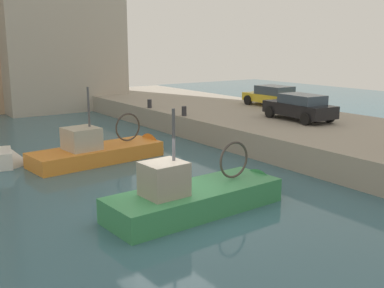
# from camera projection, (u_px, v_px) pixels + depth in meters

# --- Properties ---
(water_surface) EXTENTS (80.00, 80.00, 0.00)m
(water_surface) POSITION_uv_depth(u_px,v_px,m) (166.00, 214.00, 14.63)
(water_surface) COLOR #386070
(water_surface) RESTS_ON ground
(quay_wall) EXTENTS (9.00, 56.00, 1.20)m
(quay_wall) POSITION_uv_depth(u_px,v_px,m) (383.00, 149.00, 20.89)
(quay_wall) COLOR #9E9384
(quay_wall) RESTS_ON ground
(fishing_boat_green) EXTENTS (6.79, 2.35, 4.30)m
(fishing_boat_green) POSITION_uv_depth(u_px,v_px,m) (203.00, 206.00, 15.02)
(fishing_boat_green) COLOR #388951
(fishing_boat_green) RESTS_ON ground
(fishing_boat_orange) EXTENTS (6.98, 2.67, 4.33)m
(fishing_boat_orange) POSITION_uv_depth(u_px,v_px,m) (105.00, 157.00, 21.33)
(fishing_boat_orange) COLOR orange
(fishing_boat_orange) RESTS_ON ground
(parked_car_black) EXTENTS (2.15, 4.24, 1.41)m
(parked_car_black) POSITION_uv_depth(u_px,v_px,m) (300.00, 107.00, 24.85)
(parked_car_black) COLOR black
(parked_car_black) RESTS_ON quay_wall
(parked_car_yellow) EXTENTS (2.03, 4.02, 1.34)m
(parked_car_yellow) POSITION_uv_depth(u_px,v_px,m) (273.00, 96.00, 30.43)
(parked_car_yellow) COLOR gold
(parked_car_yellow) RESTS_ON quay_wall
(mooring_bollard_south) EXTENTS (0.28, 0.28, 0.55)m
(mooring_bollard_south) POSITION_uv_depth(u_px,v_px,m) (184.00, 111.00, 26.43)
(mooring_bollard_south) COLOR #2D2D33
(mooring_bollard_south) RESTS_ON quay_wall
(mooring_bollard_mid) EXTENTS (0.28, 0.28, 0.55)m
(mooring_bollard_mid) POSITION_uv_depth(u_px,v_px,m) (150.00, 104.00, 29.65)
(mooring_bollard_mid) COLOR #2D2D33
(mooring_bollard_mid) RESTS_ON quay_wall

